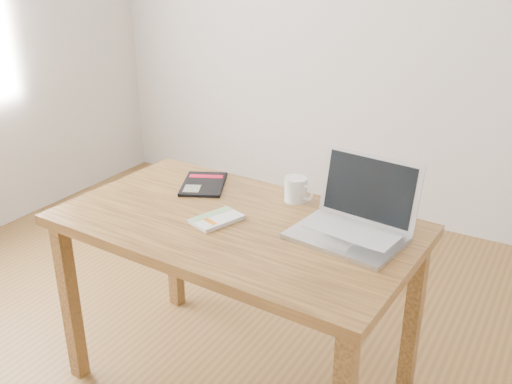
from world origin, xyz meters
The scene contains 6 objects.
room centered at (-0.07, 0.00, 1.36)m, with size 4.04×4.04×2.70m.
desk centered at (0.10, 0.15, 0.66)m, with size 1.33×0.80×0.75m.
white_guidebook centered at (0.04, 0.11, 0.76)m, with size 0.16×0.21×0.02m.
black_guidebook centered at (-0.19, 0.36, 0.76)m, with size 0.26×0.30×0.01m.
laptop centered at (0.51, 0.26, 0.80)m, with size 0.40×0.35×0.26m.
coffee_mug centered at (0.21, 0.41, 0.80)m, with size 0.13×0.09×0.10m.
Camera 1 is at (1.10, -1.42, 1.66)m, focal length 40.00 mm.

